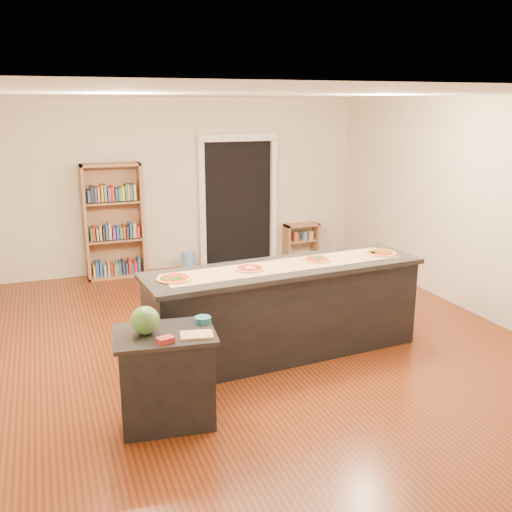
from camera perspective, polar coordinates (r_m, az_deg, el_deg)
name	(u,v)px	position (r m, az deg, el deg)	size (l,w,h in m)	color
room	(262,225)	(6.30, 0.64, 3.07)	(6.00, 7.00, 2.80)	beige
doorway	(238,194)	(9.85, -1.81, 6.24)	(1.40, 0.09, 2.21)	black
kitchen_island	(285,310)	(6.29, 2.91, -5.40)	(3.08, 0.84, 1.02)	black
side_counter	(166,377)	(5.08, -8.96, -11.89)	(0.85, 0.62, 0.84)	black
bookshelf	(114,221)	(9.27, -14.04, 3.38)	(0.91, 0.32, 1.81)	#9D704C
low_shelf	(301,241)	(10.31, 4.56, 1.55)	(0.62, 0.27, 0.62)	#9D704C
waste_bin	(188,262)	(9.46, -6.78, -0.62)	(0.23, 0.23, 0.34)	#598FC6
kraft_paper	(285,265)	(6.14, 2.94, -0.95)	(2.68, 0.48, 0.00)	tan
watermelon	(145,320)	(4.86, -11.03, -6.34)	(0.24, 0.24, 0.24)	#144214
cutting_board	(197,335)	(4.80, -5.96, -7.86)	(0.27, 0.18, 0.02)	tan
package_red	(165,340)	(4.70, -9.06, -8.28)	(0.13, 0.09, 0.05)	maroon
package_teal	(203,320)	(5.06, -5.33, -6.37)	(0.15, 0.15, 0.05)	#195966
pizza_a	(174,278)	(5.71, -8.17, -2.21)	(0.33, 0.33, 0.02)	tan
pizza_b	(250,268)	(5.98, -0.64, -1.24)	(0.32, 0.32, 0.02)	tan
pizza_c	(317,259)	(6.36, 6.08, -0.34)	(0.30, 0.30, 0.02)	tan
pizza_d	(381,253)	(6.75, 12.37, 0.30)	(0.34, 0.34, 0.02)	tan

